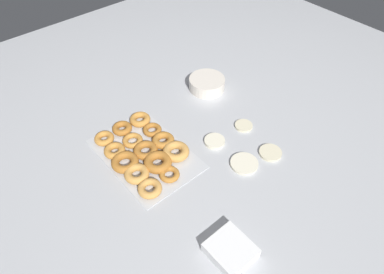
{
  "coord_description": "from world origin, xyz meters",
  "views": [
    {
      "loc": [
        0.7,
        -0.74,
        1.1
      ],
      "look_at": [
        -0.08,
        -0.07,
        0.04
      ],
      "focal_mm": 32.0,
      "sensor_mm": 36.0,
      "label": 1
    }
  ],
  "objects_px": {
    "pancake_0": "(215,141)",
    "batter_bowl": "(207,84)",
    "container_stack": "(231,250)",
    "pancake_3": "(244,164)",
    "donut_tray": "(144,152)",
    "pancake_2": "(244,126)",
    "pancake_1": "(270,153)"
  },
  "relations": [
    {
      "from": "pancake_0",
      "to": "batter_bowl",
      "type": "bearing_deg",
      "value": 142.7
    },
    {
      "from": "container_stack",
      "to": "pancake_3",
      "type": "bearing_deg",
      "value": 126.44
    },
    {
      "from": "pancake_0",
      "to": "container_stack",
      "type": "height_order",
      "value": "container_stack"
    },
    {
      "from": "donut_tray",
      "to": "pancake_0",
      "type": "bearing_deg",
      "value": 62.86
    },
    {
      "from": "pancake_3",
      "to": "batter_bowl",
      "type": "height_order",
      "value": "batter_bowl"
    },
    {
      "from": "pancake_2",
      "to": "container_stack",
      "type": "bearing_deg",
      "value": -50.86
    },
    {
      "from": "pancake_0",
      "to": "pancake_1",
      "type": "xyz_separation_m",
      "value": [
        0.2,
        0.14,
        -0.0
      ]
    },
    {
      "from": "batter_bowl",
      "to": "container_stack",
      "type": "xyz_separation_m",
      "value": [
        0.72,
        -0.55,
        -0.01
      ]
    },
    {
      "from": "donut_tray",
      "to": "container_stack",
      "type": "bearing_deg",
      "value": -3.75
    },
    {
      "from": "pancake_0",
      "to": "pancake_2",
      "type": "relative_size",
      "value": 1.12
    },
    {
      "from": "pancake_2",
      "to": "donut_tray",
      "type": "xyz_separation_m",
      "value": [
        -0.16,
        -0.45,
        0.01
      ]
    },
    {
      "from": "container_stack",
      "to": "pancake_0",
      "type": "bearing_deg",
      "value": 142.51
    },
    {
      "from": "pancake_3",
      "to": "pancake_1",
      "type": "bearing_deg",
      "value": 76.3
    },
    {
      "from": "donut_tray",
      "to": "batter_bowl",
      "type": "relative_size",
      "value": 2.54
    },
    {
      "from": "pancake_0",
      "to": "pancake_3",
      "type": "distance_m",
      "value": 0.17
    },
    {
      "from": "pancake_0",
      "to": "container_stack",
      "type": "xyz_separation_m",
      "value": [
        0.41,
        -0.31,
        0.01
      ]
    },
    {
      "from": "pancake_0",
      "to": "pancake_3",
      "type": "bearing_deg",
      "value": 2.03
    },
    {
      "from": "pancake_0",
      "to": "pancake_1",
      "type": "bearing_deg",
      "value": 33.52
    },
    {
      "from": "pancake_3",
      "to": "pancake_0",
      "type": "bearing_deg",
      "value": -177.97
    },
    {
      "from": "pancake_1",
      "to": "donut_tray",
      "type": "height_order",
      "value": "donut_tray"
    },
    {
      "from": "pancake_2",
      "to": "pancake_3",
      "type": "xyz_separation_m",
      "value": [
        0.16,
        -0.16,
        0.0
      ]
    },
    {
      "from": "pancake_0",
      "to": "container_stack",
      "type": "distance_m",
      "value": 0.52
    },
    {
      "from": "pancake_0",
      "to": "donut_tray",
      "type": "distance_m",
      "value": 0.31
    },
    {
      "from": "pancake_3",
      "to": "batter_bowl",
      "type": "bearing_deg",
      "value": 154.56
    },
    {
      "from": "pancake_0",
      "to": "donut_tray",
      "type": "bearing_deg",
      "value": -117.14
    },
    {
      "from": "batter_bowl",
      "to": "container_stack",
      "type": "bearing_deg",
      "value": -37.41
    },
    {
      "from": "pancake_0",
      "to": "batter_bowl",
      "type": "xyz_separation_m",
      "value": [
        -0.31,
        0.24,
        0.02
      ]
    },
    {
      "from": "batter_bowl",
      "to": "container_stack",
      "type": "height_order",
      "value": "batter_bowl"
    },
    {
      "from": "pancake_0",
      "to": "batter_bowl",
      "type": "relative_size",
      "value": 0.5
    },
    {
      "from": "pancake_1",
      "to": "batter_bowl",
      "type": "relative_size",
      "value": 0.53
    },
    {
      "from": "pancake_0",
      "to": "batter_bowl",
      "type": "height_order",
      "value": "batter_bowl"
    },
    {
      "from": "pancake_3",
      "to": "container_stack",
      "type": "height_order",
      "value": "container_stack"
    }
  ]
}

